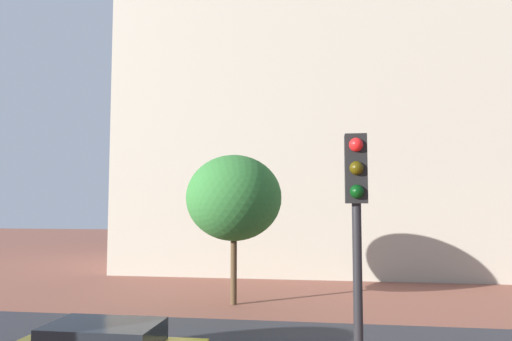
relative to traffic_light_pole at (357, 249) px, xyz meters
The scene contains 3 objects.
landmark_building 25.18m from the traffic_light_pole, 89.88° to the left, with size 25.93×10.98×33.31m.
traffic_light_pole is the anchor object (origin of this frame).
tree_curb_far 13.12m from the traffic_light_pole, 107.90° to the left, with size 3.88×3.88×6.01m.
Camera 1 is at (1.50, -3.61, 3.95)m, focal length 32.64 mm.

